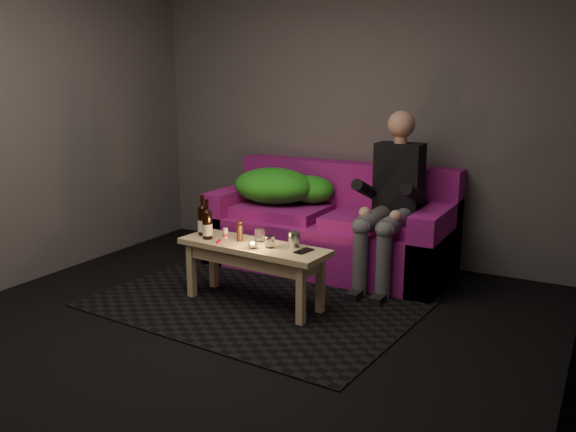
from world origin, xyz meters
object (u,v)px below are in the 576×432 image
sofa (332,231)px  steel_cup (294,240)px  beer_bottle_a (203,220)px  person (392,196)px  coffee_table (253,255)px  beer_bottle_b (207,224)px

sofa → steel_cup: bearing=-79.6°
beer_bottle_a → person: bearing=38.3°
beer_bottle_a → coffee_table: bearing=-4.3°
sofa → coffee_table: sofa is taller
coffee_table → beer_bottle_a: (-0.46, 0.03, 0.20)m
sofa → beer_bottle_b: (-0.48, -1.16, 0.25)m
person → coffee_table: size_ratio=1.18×
sofa → person: size_ratio=1.50×
coffee_table → person: bearing=53.9°
person → steel_cup: size_ratio=11.91×
sofa → beer_bottle_b: sofa is taller
beer_bottle_b → steel_cup: 0.69m
beer_bottle_b → steel_cup: size_ratio=2.57×
person → coffee_table: bearing=-126.1°
coffee_table → beer_bottle_b: size_ratio=3.91×
coffee_table → beer_bottle_a: bearing=175.7°
coffee_table → beer_bottle_a: 0.51m
beer_bottle_a → steel_cup: size_ratio=2.68×
person → steel_cup: bearing=-113.3°
person → beer_bottle_b: size_ratio=4.63×
person → beer_bottle_b: 1.46m
beer_bottle_b → steel_cup: (0.68, 0.09, -0.05)m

